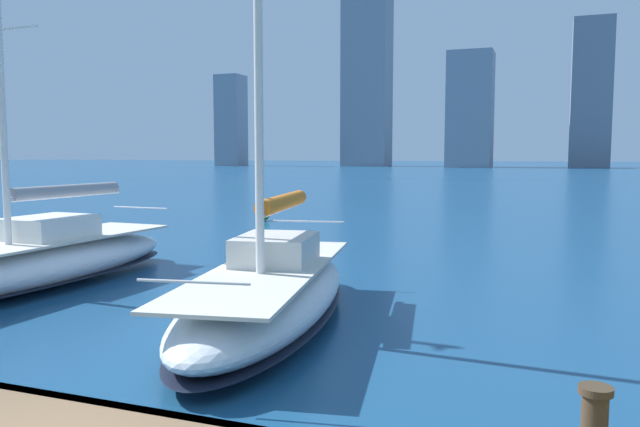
% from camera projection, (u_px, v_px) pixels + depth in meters
% --- Properties ---
extents(city_skyline, '(170.64, 22.19, 51.78)m').
position_uv_depth(city_skyline, '(604.00, 78.00, 145.86)').
color(city_skyline, slate).
rests_on(city_skyline, ground).
extents(sailboat_orange, '(3.82, 8.65, 11.38)m').
position_uv_depth(sailboat_orange, '(270.00, 290.00, 12.06)').
color(sailboat_orange, silver).
rests_on(sailboat_orange, ground).
extents(sailboat_grey, '(2.95, 9.39, 9.43)m').
position_uv_depth(sailboat_grey, '(34.00, 261.00, 15.46)').
color(sailboat_grey, white).
rests_on(sailboat_grey, ground).
extents(channel_buoy, '(0.70, 0.70, 1.40)m').
position_uv_depth(channel_buoy, '(263.00, 214.00, 30.84)').
color(channel_buoy, green).
rests_on(channel_buoy, ground).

